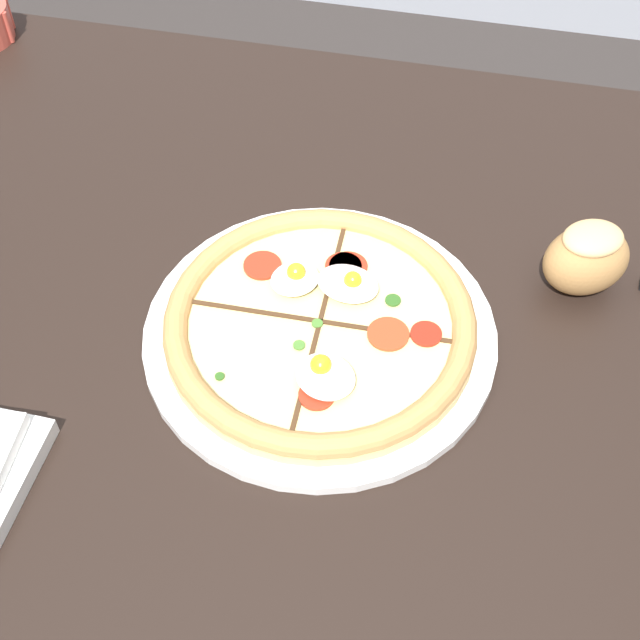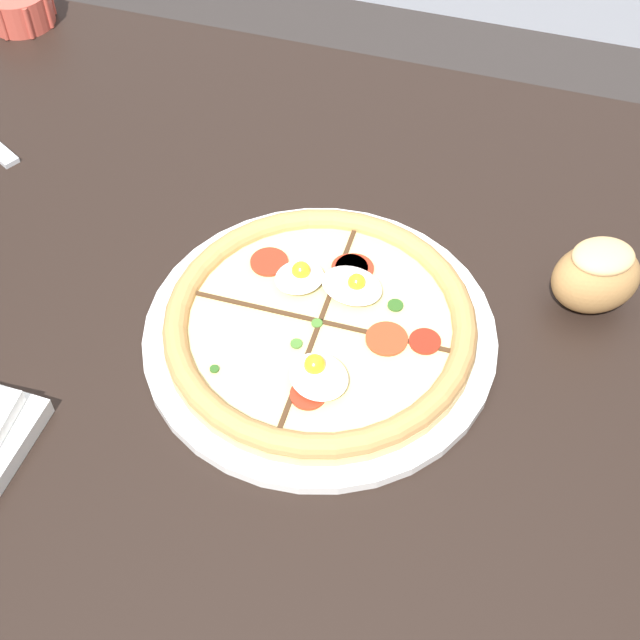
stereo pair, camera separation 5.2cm
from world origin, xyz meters
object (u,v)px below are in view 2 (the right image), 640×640
object	(u,v)px
ramekin_bowl	(19,6)
bread_piece_near	(597,275)
dining_table	(314,364)
pizza	(320,326)

from	to	relation	value
ramekin_bowl	bread_piece_near	size ratio (longest dim) A/B	0.87
ramekin_bowl	bread_piece_near	xyz separation A→B (m)	(0.87, -0.30, 0.02)
dining_table	bread_piece_near	size ratio (longest dim) A/B	12.74
dining_table	ramekin_bowl	size ratio (longest dim) A/B	14.72
dining_table	bread_piece_near	distance (m)	0.33
ramekin_bowl	dining_table	bearing A→B (deg)	-35.40
pizza	ramekin_bowl	world-z (taller)	pizza
pizza	dining_table	bearing A→B (deg)	122.45
pizza	bread_piece_near	world-z (taller)	bread_piece_near
dining_table	bread_piece_near	bearing A→B (deg)	21.74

